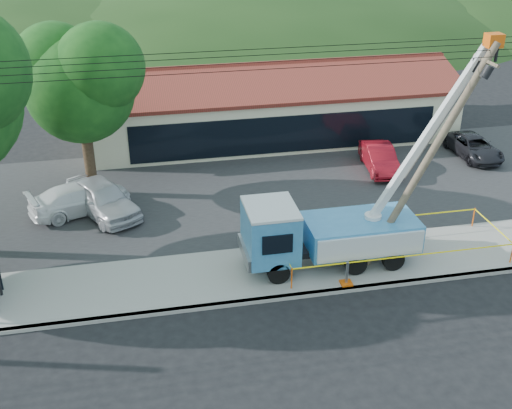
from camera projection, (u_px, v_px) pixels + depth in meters
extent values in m
plane|color=black|center=(286.00, 334.00, 23.10)|extent=(120.00, 120.00, 0.00)
cube|color=#9F9B95|center=(273.00, 299.00, 24.90)|extent=(60.00, 0.25, 0.15)
cube|color=#9F9B95|center=(262.00, 272.00, 26.56)|extent=(60.00, 4.00, 0.15)
cube|color=#28282B|center=(230.00, 191.00, 33.55)|extent=(60.00, 12.00, 0.10)
cube|color=beige|center=(271.00, 108.00, 40.50)|extent=(22.00, 8.00, 3.40)
cube|color=black|center=(287.00, 134.00, 37.12)|extent=(18.04, 0.08, 2.21)
cube|color=maroon|center=(279.00, 83.00, 37.76)|extent=(22.50, 4.53, 1.52)
cube|color=maroon|center=(265.00, 66.00, 41.25)|extent=(22.50, 4.53, 1.52)
cube|color=maroon|center=(272.00, 63.00, 39.21)|extent=(22.50, 0.30, 0.25)
cylinder|color=#332316|center=(89.00, 158.00, 32.24)|extent=(0.56, 0.56, 4.18)
sphere|color=#113E12|center=(80.00, 88.00, 30.61)|extent=(5.25, 5.25, 5.25)
sphere|color=#113E12|center=(56.00, 66.00, 30.60)|extent=(4.20, 4.20, 4.20)
sphere|color=#113E12|center=(100.00, 67.00, 29.67)|extent=(4.20, 4.20, 4.20)
ellipsoid|color=#193413|center=(25.00, 32.00, 68.42)|extent=(78.40, 56.00, 28.00)
ellipsoid|color=#193413|center=(254.00, 23.00, 72.90)|extent=(89.60, 64.00, 32.00)
ellipsoid|color=#193413|center=(418.00, 16.00, 76.49)|extent=(72.80, 52.00, 26.00)
cylinder|color=black|center=(269.00, 69.00, 21.78)|extent=(60.00, 0.02, 0.02)
cylinder|color=black|center=(266.00, 62.00, 22.17)|extent=(60.00, 0.02, 0.02)
cylinder|color=black|center=(263.00, 55.00, 22.55)|extent=(60.00, 0.02, 0.02)
cylinder|color=black|center=(261.00, 49.00, 22.84)|extent=(60.00, 0.02, 0.02)
cylinder|color=black|center=(278.00, 273.00, 25.57)|extent=(0.91, 0.30, 0.91)
cylinder|color=black|center=(267.00, 246.00, 27.43)|extent=(0.91, 0.30, 0.91)
cylinder|color=black|center=(356.00, 264.00, 26.15)|extent=(0.91, 0.30, 0.91)
cylinder|color=black|center=(339.00, 238.00, 28.01)|extent=(0.91, 0.30, 0.91)
cylinder|color=black|center=(393.00, 260.00, 26.44)|extent=(0.91, 0.30, 0.91)
cylinder|color=black|center=(374.00, 235.00, 28.30)|extent=(0.91, 0.30, 0.91)
cube|color=black|center=(334.00, 247.00, 26.85)|extent=(6.69, 1.01, 0.25)
cube|color=teal|center=(270.00, 232.00, 25.90)|extent=(2.03, 2.43, 2.13)
cube|color=silver|center=(271.00, 208.00, 25.40)|extent=(2.03, 2.43, 0.12)
cube|color=black|center=(247.00, 232.00, 25.66)|extent=(0.08, 1.83, 0.91)
cube|color=gray|center=(245.00, 252.00, 26.08)|extent=(0.15, 2.33, 0.51)
cube|color=teal|center=(360.00, 232.00, 26.78)|extent=(4.67, 2.43, 1.22)
cylinder|color=silver|center=(373.00, 221.00, 26.66)|extent=(0.71, 0.71, 0.61)
cube|color=silver|center=(429.00, 132.00, 25.31)|extent=(4.31, 0.28, 7.22)
cube|color=gray|center=(437.00, 125.00, 25.25)|extent=(2.60, 0.18, 4.34)
cube|color=#F35A0D|center=(494.00, 40.00, 23.89)|extent=(0.61, 0.51, 0.51)
cube|color=#F35A0D|center=(346.00, 283.00, 25.65)|extent=(0.46, 0.46, 0.08)
cube|color=#F35A0D|center=(377.00, 235.00, 29.14)|extent=(0.46, 0.46, 0.08)
cylinder|color=brown|center=(427.00, 160.00, 25.34)|extent=(4.67, 0.30, 9.24)
cube|color=brown|center=(486.00, 61.00, 23.92)|extent=(0.15, 1.71, 0.15)
cylinder|color=black|center=(474.00, 65.00, 24.43)|extent=(0.52, 0.34, 0.58)
cylinder|color=black|center=(487.00, 72.00, 23.60)|extent=(0.52, 0.34, 0.58)
cylinder|color=#F35A0D|center=(292.00, 278.00, 25.19)|extent=(0.06, 0.06, 0.95)
cylinder|color=#F35A0D|center=(512.00, 253.00, 26.90)|extent=(0.06, 0.06, 0.95)
cylinder|color=#F35A0D|center=(474.00, 217.00, 29.72)|extent=(0.06, 0.06, 0.95)
cylinder|color=#F35A0D|center=(273.00, 238.00, 28.01)|extent=(0.06, 0.06, 0.95)
cube|color=yellow|center=(406.00, 256.00, 25.85)|extent=(9.54, 0.01, 0.06)
cube|color=yellow|center=(493.00, 226.00, 28.12)|extent=(0.01, 3.24, 0.06)
cube|color=yellow|center=(377.00, 219.00, 28.67)|extent=(9.54, 0.01, 0.06)
cube|color=yellow|center=(282.00, 248.00, 26.41)|extent=(0.01, 3.24, 0.06)
imported|color=#BBBCC3|center=(104.00, 215.00, 31.23)|extent=(4.11, 5.31, 1.69)
imported|color=maroon|center=(378.00, 171.00, 35.93)|extent=(1.95, 4.36, 1.39)
imported|color=white|center=(82.00, 213.00, 31.44)|extent=(5.29, 3.63, 1.42)
imported|color=black|center=(472.00, 158.00, 37.62)|extent=(2.08, 4.38, 1.21)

